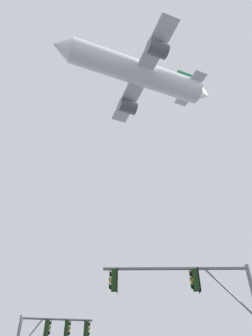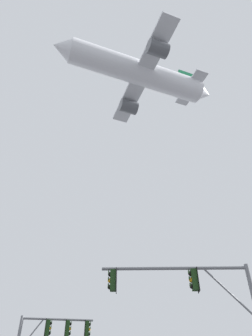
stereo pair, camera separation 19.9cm
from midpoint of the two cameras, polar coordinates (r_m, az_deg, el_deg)
signal_pole_near at (r=14.69m, az=14.22°, el=-22.97°), size 6.61×1.11×6.66m
airplane at (r=47.23m, az=2.33°, el=17.17°), size 24.61×19.01×6.75m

